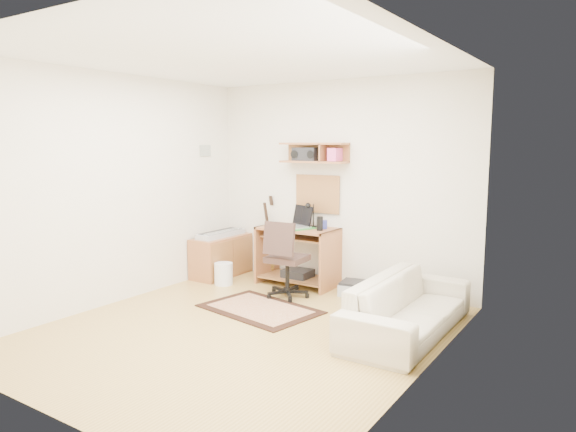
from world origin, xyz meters
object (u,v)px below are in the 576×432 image
Objects in this scene: task_chair at (287,258)px; printer at (358,288)px; desk at (298,256)px; cabinet at (221,256)px; sofa at (408,297)px.

task_chair is 2.25× the size of printer.
cabinet is at bearing -171.26° from desk.
desk is 2.40× the size of printer.
printer is 1.33m from sofa.
cabinet is at bearing 159.72° from task_chair.
cabinet is 2.16× the size of printer.
sofa is (1.63, -0.36, -0.11)m from task_chair.
desk is 1.11× the size of cabinet.
desk is at bearing 104.88° from task_chair.
task_chair is 1.04× the size of cabinet.
desk is at bearing 63.59° from sofa.
printer is 0.23× the size of sofa.
cabinet is 2.02m from printer.
desk reaches higher than printer.
task_chair is 1.67m from sofa.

